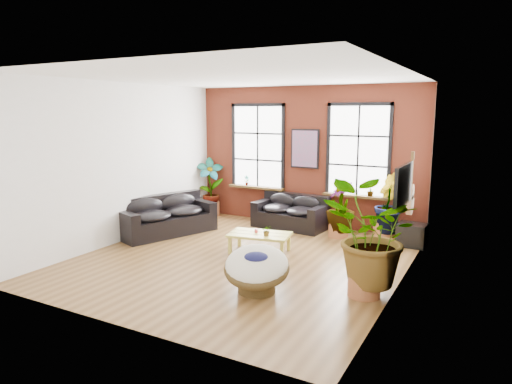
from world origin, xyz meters
TOP-DOWN VIEW (x-y plane):
  - room at (0.00, 0.15)m, footprint 6.04×6.54m
  - sofa_back at (-0.17, 2.76)m, footprint 1.86×1.01m
  - sofa_left at (-2.56, 0.81)m, footprint 1.68×2.46m
  - coffee_table at (0.10, 0.57)m, footprint 1.35×0.92m
  - papasan_chair at (1.05, -1.32)m, footprint 1.36×1.37m
  - poster at (0.00, 3.18)m, footprint 0.74×0.06m
  - tv_wall_unit at (2.93, 0.60)m, footprint 0.13×1.86m
  - media_box at (2.79, 2.52)m, footprint 0.62×0.53m
  - pot_back_left at (-2.72, 2.95)m, footprint 0.59×0.59m
  - pot_back_right at (2.14, 2.87)m, footprint 0.53×0.53m
  - pot_right_wall at (2.61, -0.66)m, footprint 0.64×0.64m
  - pot_mid at (1.16, 2.46)m, footprint 0.59×0.59m
  - floor_plant_back_left at (-2.70, 2.92)m, footprint 0.93×0.89m
  - floor_plant_back_right at (2.17, 2.86)m, footprint 0.81×0.90m
  - floor_plant_right_wall at (2.62, -0.63)m, footprint 1.71×1.56m
  - floor_plant_mid at (1.20, 2.46)m, footprint 0.89×0.89m
  - table_plant at (0.32, 0.47)m, footprint 0.25×0.23m
  - sill_plant_left at (-1.65, 3.13)m, footprint 0.17×0.17m
  - sill_plant_right at (1.70, 3.13)m, footprint 0.19×0.19m

SIDE VIEW (x-z plane):
  - pot_mid at x=1.16m, z-range 0.00..0.33m
  - pot_back_left at x=-2.72m, z-range 0.00..0.37m
  - pot_right_wall at x=2.61m, z-range 0.00..0.38m
  - pot_back_right at x=2.14m, z-range 0.00..0.38m
  - media_box at x=2.79m, z-range 0.00..0.49m
  - coffee_table at x=0.10m, z-range 0.11..0.59m
  - sofa_back at x=-0.17m, z-range -0.04..0.78m
  - papasan_chair at x=1.05m, z-range 0.01..0.80m
  - sofa_left at x=-2.56m, z-range -0.04..0.86m
  - table_plant at x=0.32m, z-range 0.40..0.62m
  - floor_plant_mid at x=1.20m, z-range 0.14..1.30m
  - floor_plant_back_right at x=2.17m, z-range 0.15..1.50m
  - floor_plant_back_left at x=-2.70m, z-range 0.15..1.61m
  - floor_plant_right_wall at x=2.62m, z-range 0.16..1.78m
  - sill_plant_left at x=-1.65m, z-range 0.90..1.17m
  - sill_plant_right at x=1.70m, z-range 0.90..1.17m
  - tv_wall_unit at x=2.93m, z-range 0.94..2.14m
  - room at x=0.00m, z-range -0.02..3.52m
  - poster at x=0.00m, z-range 1.46..2.44m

